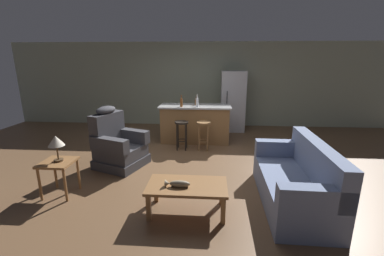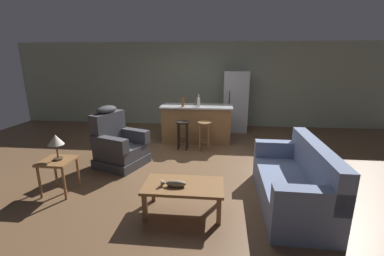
{
  "view_description": "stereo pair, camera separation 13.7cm",
  "coord_description": "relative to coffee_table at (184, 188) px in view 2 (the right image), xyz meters",
  "views": [
    {
      "loc": [
        0.39,
        -5.05,
        2.09
      ],
      "look_at": [
        0.03,
        -0.1,
        0.75
      ],
      "focal_mm": 24.0,
      "sensor_mm": 36.0,
      "label": 1
    },
    {
      "loc": [
        0.52,
        -5.04,
        2.09
      ],
      "look_at": [
        0.03,
        -0.1,
        0.75
      ],
      "focal_mm": 24.0,
      "sensor_mm": 36.0,
      "label": 2
    }
  ],
  "objects": [
    {
      "name": "table_lamp",
      "position": [
        -2.03,
        0.35,
        0.5
      ],
      "size": [
        0.24,
        0.24,
        0.41
      ],
      "color": "#4C3823",
      "rests_on": "end_table"
    },
    {
      "name": "bottle_wine_dark",
      "position": [
        -0.07,
        3.27,
        0.66
      ],
      "size": [
        0.07,
        0.07,
        0.2
      ],
      "color": "brown",
      "rests_on": "kitchen_island"
    },
    {
      "name": "coffee_table",
      "position": [
        0.0,
        0.0,
        0.0
      ],
      "size": [
        1.1,
        0.6,
        0.42
      ],
      "color": "olive",
      "rests_on": "ground_plane"
    },
    {
      "name": "end_table",
      "position": [
        -2.04,
        0.34,
        0.1
      ],
      "size": [
        0.48,
        0.48,
        0.56
      ],
      "color": "olive",
      "rests_on": "ground_plane"
    },
    {
      "name": "ground_plane",
      "position": [
        -0.09,
        1.86,
        -0.36
      ],
      "size": [
        12.0,
        12.0,
        0.0
      ],
      "color": "brown"
    },
    {
      "name": "bar_stool_right",
      "position": [
        0.15,
        2.58,
        0.11
      ],
      "size": [
        0.32,
        0.32,
        0.68
      ],
      "color": "olive",
      "rests_on": "ground_plane"
    },
    {
      "name": "back_wall",
      "position": [
        -0.09,
        4.99,
        0.94
      ],
      "size": [
        12.0,
        0.05,
        2.6
      ],
      "color": "#9EA88E",
      "rests_on": "ground_plane"
    },
    {
      "name": "refrigerator",
      "position": [
        0.96,
        4.41,
        0.52
      ],
      "size": [
        0.7,
        0.69,
        1.76
      ],
      "color": "#B7B7BC",
      "rests_on": "ground_plane"
    },
    {
      "name": "bar_stool_left",
      "position": [
        -0.36,
        2.58,
        0.11
      ],
      "size": [
        0.32,
        0.32,
        0.68
      ],
      "color": "black",
      "rests_on": "ground_plane"
    },
    {
      "name": "bottle_short_amber",
      "position": [
        -0.41,
        3.01,
        0.7
      ],
      "size": [
        0.06,
        0.06,
        0.29
      ],
      "color": "brown",
      "rests_on": "kitchen_island"
    },
    {
      "name": "couch",
      "position": [
        1.59,
        0.36,
        -0.02
      ],
      "size": [
        0.88,
        1.92,
        0.94
      ],
      "rotation": [
        0.0,
        0.0,
        3.12
      ],
      "color": "#707FA3",
      "rests_on": "ground_plane"
    },
    {
      "name": "fish_figurine",
      "position": [
        -0.13,
        -0.07,
        0.1
      ],
      "size": [
        0.34,
        0.1,
        0.1
      ],
      "color": "#4C3823",
      "rests_on": "coffee_table"
    },
    {
      "name": "kitchen_island",
      "position": [
        -0.09,
        3.21,
        0.11
      ],
      "size": [
        1.8,
        0.7,
        0.95
      ],
      "color": "olive",
      "rests_on": "ground_plane"
    },
    {
      "name": "bottle_tall_green",
      "position": [
        -0.03,
        3.03,
        0.7
      ],
      "size": [
        0.07,
        0.07,
        0.31
      ],
      "color": "silver",
      "rests_on": "kitchen_island"
    },
    {
      "name": "recliner_near_lamp",
      "position": [
        -1.54,
        1.54,
        0.06
      ],
      "size": [
        1.08,
        1.08,
        1.2
      ],
      "rotation": [
        0.0,
        0.0,
        -0.36
      ],
      "color": "#3D3D42",
      "rests_on": "ground_plane"
    }
  ]
}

